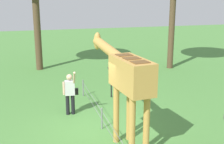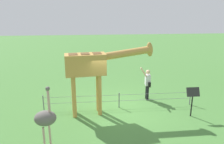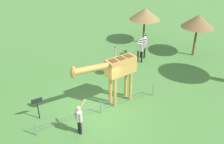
# 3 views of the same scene
# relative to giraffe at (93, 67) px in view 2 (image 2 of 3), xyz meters

# --- Properties ---
(ground_plane) EXTENTS (60.00, 60.00, 0.00)m
(ground_plane) POSITION_rel_giraffe_xyz_m (1.18, 0.40, -2.15)
(ground_plane) COLOR #4C843D
(giraffe) EXTENTS (3.90, 0.92, 3.15)m
(giraffe) POSITION_rel_giraffe_xyz_m (0.00, 0.00, 0.00)
(giraffe) COLOR #C69347
(giraffe) RESTS_ON ground_plane
(visitor) EXTENTS (0.58, 0.59, 1.76)m
(visitor) POSITION_rel_giraffe_xyz_m (2.74, 1.29, -1.25)
(visitor) COLOR black
(visitor) RESTS_ON ground_plane
(ostrich) EXTENTS (0.70, 0.56, 2.25)m
(ostrich) POSITION_rel_giraffe_xyz_m (-1.59, -2.59, -0.98)
(ostrich) COLOR #CC9E93
(ostrich) RESTS_ON ground_plane
(info_sign) EXTENTS (0.56, 0.21, 1.32)m
(info_sign) POSITION_rel_giraffe_xyz_m (4.20, -0.72, -1.21)
(info_sign) COLOR black
(info_sign) RESTS_ON ground_plane
(wire_fence) EXTENTS (7.05, 0.05, 0.75)m
(wire_fence) POSITION_rel_giraffe_xyz_m (1.18, 0.45, -1.75)
(wire_fence) COLOR slate
(wire_fence) RESTS_ON ground_plane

